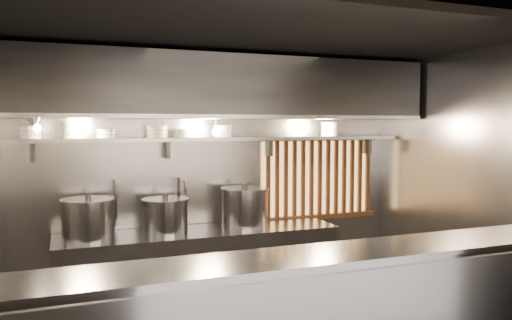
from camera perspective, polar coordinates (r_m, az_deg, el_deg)
ceiling at (r=4.42m, az=1.13°, el=13.97°), size 4.50×4.50×0.00m
wall_back at (r=5.81m, az=-4.43°, el=-2.27°), size 4.50×0.00×4.50m
wall_right at (r=5.63m, az=22.88°, el=-2.77°), size 0.00×3.00×3.00m
cooking_bench at (r=5.57m, az=-6.31°, el=-12.54°), size 3.00×0.70×0.90m
bowl_shelf at (r=5.60m, az=-3.94°, el=2.43°), size 4.40×0.34×0.04m
exhaust_hood at (r=5.40m, az=-3.28°, el=8.14°), size 4.40×0.81×0.65m
wood_screen at (r=6.26m, az=7.20°, el=-2.01°), size 1.56×0.09×1.04m
faucet_left at (r=5.48m, az=-15.67°, el=-3.77°), size 0.04×0.30×0.50m
faucet_right at (r=5.58m, az=-8.48°, el=-3.52°), size 0.04×0.30×0.50m
heat_lamp at (r=4.90m, az=-24.06°, el=4.04°), size 0.25×0.35×0.20m
pendant_bulb at (r=5.46m, az=-4.58°, el=3.24°), size 0.09×0.09×0.19m
stock_pot_left at (r=5.26m, az=-18.61°, el=-6.39°), size 0.54×0.54×0.45m
stock_pot_mid at (r=5.36m, az=-10.30°, el=-6.26°), size 0.65×0.65×0.40m
stock_pot_right at (r=5.61m, az=-1.30°, el=-5.37°), size 0.61×0.61×0.48m
bowl_stack_0 at (r=5.37m, az=-24.44°, el=2.92°), size 0.23×0.23×0.13m
bowl_stack_1 at (r=5.36m, az=-20.05°, el=3.24°), size 0.23×0.23×0.17m
bowl_stack_2 at (r=5.37m, az=-16.68°, el=2.91°), size 0.21×0.21×0.09m
bowl_stack_3 at (r=5.44m, az=-11.23°, el=3.21°), size 0.23×0.23×0.13m
bowl_stack_4 at (r=5.49m, az=-8.30°, el=3.06°), size 0.22×0.22×0.09m
bowl_stack_5 at (r=5.61m, az=-3.81°, el=3.31°), size 0.21×0.21×0.13m
bowl_stack_6 at (r=6.14m, az=8.35°, el=3.52°), size 0.21×0.21×0.17m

